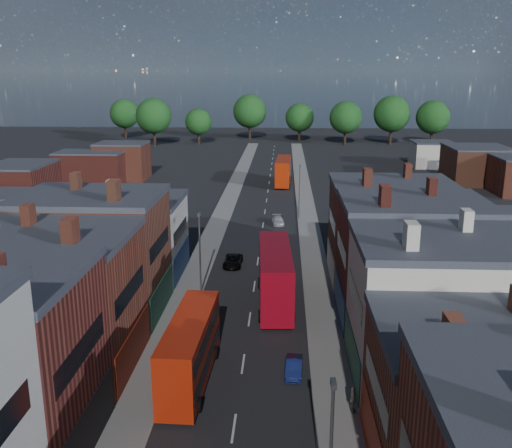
# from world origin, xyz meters

# --- Properties ---
(pavement_west) EXTENTS (3.00, 200.00, 0.12)m
(pavement_west) POSITION_xyz_m (-6.50, 50.00, 0.06)
(pavement_west) COLOR gray
(pavement_west) RESTS_ON ground
(pavement_east) EXTENTS (3.00, 200.00, 0.12)m
(pavement_east) POSITION_xyz_m (6.50, 50.00, 0.06)
(pavement_east) COLOR gray
(pavement_east) RESTS_ON ground
(lamp_post_1) EXTENTS (0.25, 0.70, 8.12)m
(lamp_post_1) POSITION_xyz_m (5.20, 0.00, 4.70)
(lamp_post_1) COLOR slate
(lamp_post_1) RESTS_ON ground
(lamp_post_2) EXTENTS (0.25, 0.70, 8.12)m
(lamp_post_2) POSITION_xyz_m (-5.20, 30.00, 4.70)
(lamp_post_2) COLOR slate
(lamp_post_2) RESTS_ON ground
(lamp_post_3) EXTENTS (0.25, 0.70, 8.12)m
(lamp_post_3) POSITION_xyz_m (5.20, 60.00, 4.70)
(lamp_post_3) COLOR slate
(lamp_post_3) RESTS_ON ground
(bus_0) EXTENTS (3.08, 11.12, 4.77)m
(bus_0) POSITION_xyz_m (-3.50, 13.26, 2.57)
(bus_0) COLOR red
(bus_0) RESTS_ON ground
(bus_1) EXTENTS (3.65, 12.68, 5.42)m
(bus_1) POSITION_xyz_m (2.20, 27.56, 2.93)
(bus_1) COLOR #A3091A
(bus_1) RESTS_ON ground
(bus_2) EXTENTS (3.31, 11.79, 5.05)m
(bus_2) POSITION_xyz_m (2.76, 86.21, 2.72)
(bus_2) COLOR #A52307
(bus_2) RESTS_ON ground
(car_1) EXTENTS (1.37, 3.43, 1.11)m
(car_1) POSITION_xyz_m (3.80, 14.71, 0.55)
(car_1) COLOR navy
(car_1) RESTS_ON ground
(car_2) EXTENTS (2.07, 4.32, 1.19)m
(car_2) POSITION_xyz_m (-2.74, 38.24, 0.59)
(car_2) COLOR black
(car_2) RESTS_ON ground
(car_3) EXTENTS (1.93, 3.93, 1.10)m
(car_3) POSITION_xyz_m (2.12, 56.64, 0.55)
(car_3) COLOR silver
(car_3) RESTS_ON ground
(ped_3) EXTENTS (0.59, 1.10, 1.79)m
(ped_3) POSITION_xyz_m (7.49, 9.97, 1.02)
(ped_3) COLOR #635D55
(ped_3) RESTS_ON pavement_east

